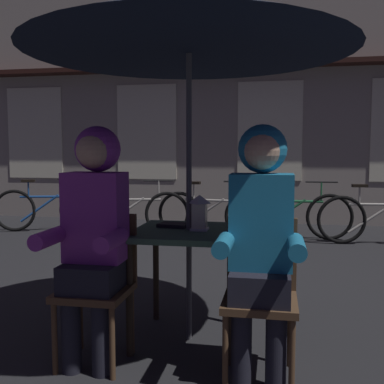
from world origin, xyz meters
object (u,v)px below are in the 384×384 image
Objects in this scene: chair_right at (261,288)px; bicycle_fifth at (380,219)px; patio_umbrella at (189,23)px; cafe_table at (189,245)px; bicycle_fourth at (292,215)px; chair_left at (99,279)px; book at (174,225)px; lantern at (199,212)px; bicycle_nearest at (47,209)px; person_right_hooded at (261,226)px; person_left_hooded at (94,221)px; bicycle_third at (212,214)px; bicycle_second at (132,213)px.

chair_right is 0.52× the size of bicycle_fifth.
cafe_table is at bearing 0.00° from patio_umbrella.
cafe_table is 3.78m from bicycle_fourth.
chair_left is 4.35× the size of book.
lantern reaches higher than bicycle_nearest.
person_right_hooded is at bearing -41.57° from patio_umbrella.
patio_umbrella is at bearing 138.43° from person_right_hooded.
person_left_hooded is 0.84× the size of bicycle_third.
bicycle_third is (0.13, 3.95, -0.14)m from chair_left.
bicycle_fifth is at bearing 69.24° from chair_right.
bicycle_third is 1.00× the size of bicycle_fourth.
bicycle_second is at bearing -6.32° from bicycle_nearest.
person_left_hooded is 4.63m from bicycle_fifth.
patio_umbrella is 1.38× the size of bicycle_fifth.
lantern is 0.14× the size of bicycle_third.
chair_left reaches higher than cafe_table.
chair_left is (-0.48, -0.37, -0.15)m from cafe_table.
chair_right is (0.41, -0.36, -0.37)m from lantern.
person_right_hooded is 0.84× the size of bicycle_third.
bicycle_second is at bearing 113.64° from patio_umbrella.
bicycle_nearest is 2.63m from bicycle_third.
chair_right is at bearing -41.37° from lantern.
patio_umbrella is 1.41× the size of bicycle_nearest.
chair_left is at bearing -117.70° from book.
person_left_hooded reaches higher than bicycle_second.
bicycle_fifth is (3.47, 0.00, 0.00)m from bicycle_second.
bicycle_third is 1.00× the size of bicycle_fifth.
bicycle_second is (-1.53, 3.49, -0.29)m from cafe_table.
bicycle_third is at bearing -1.41° from bicycle_nearest.
chair_right is at bearing 0.00° from chair_left.
bicycle_fifth is (1.15, -0.19, 0.00)m from bicycle_fourth.
chair_right reaches higher than bicycle_third.
lantern is at bearing -101.13° from bicycle_fourth.
book is (0.23, -3.49, 0.41)m from bicycle_third.
patio_umbrella reaches higher than bicycle_third.
patio_umbrella is at bearing -102.22° from bicycle_fourth.
patio_umbrella is at bearing 172.83° from lantern.
bicycle_fourth is (3.77, 0.03, 0.00)m from bicycle_nearest.
cafe_table is 0.53× the size of person_left_hooded.
cafe_table is 0.44× the size of bicycle_fourth.
lantern is 0.17× the size of person_left_hooded.
patio_umbrella reaches higher than bicycle_fifth.
bicycle_third is at bearing 4.65° from bicycle_second.
cafe_table is 0.53× the size of person_right_hooded.
bicycle_nearest and bicycle_fifth have the same top height.
chair_left reaches higher than bicycle_nearest.
person_right_hooded is (0.00, -0.06, 0.36)m from chair_right.
bicycle_fifth is (2.42, 3.92, -0.50)m from person_left_hooded.
bicycle_second is at bearing 105.18° from chair_left.
chair_left is (-0.48, -0.37, -1.57)m from patio_umbrella.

